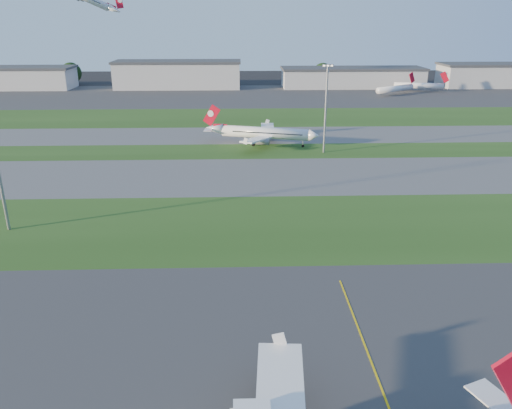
{
  "coord_description": "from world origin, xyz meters",
  "views": [
    {
      "loc": [
        -10.32,
        -37.77,
        38.51
      ],
      "look_at": [
        -7.54,
        45.58,
        7.0
      ],
      "focal_mm": 35.0,
      "sensor_mm": 36.0,
      "label": 1
    }
  ],
  "objects_px": {
    "airliner_taxiing": "(264,133)",
    "light_mast_centre": "(326,103)",
    "mini_jet_far": "(419,86)",
    "mini_jet_near": "(395,89)"
  },
  "relations": [
    {
      "from": "mini_jet_near",
      "to": "airliner_taxiing",
      "type": "bearing_deg",
      "value": -158.6
    },
    {
      "from": "mini_jet_far",
      "to": "light_mast_centre",
      "type": "height_order",
      "value": "light_mast_centre"
    },
    {
      "from": "light_mast_centre",
      "to": "mini_jet_far",
      "type": "bearing_deg",
      "value": 60.38
    },
    {
      "from": "airliner_taxiing",
      "to": "mini_jet_far",
      "type": "height_order",
      "value": "airliner_taxiing"
    },
    {
      "from": "mini_jet_far",
      "to": "light_mast_centre",
      "type": "distance_m",
      "value": 147.24
    },
    {
      "from": "airliner_taxiing",
      "to": "mini_jet_near",
      "type": "height_order",
      "value": "airliner_taxiing"
    },
    {
      "from": "airliner_taxiing",
      "to": "mini_jet_far",
      "type": "bearing_deg",
      "value": -111.47
    },
    {
      "from": "airliner_taxiing",
      "to": "light_mast_centre",
      "type": "xyz_separation_m",
      "value": [
        17.51,
        -10.09,
        10.99
      ]
    },
    {
      "from": "mini_jet_near",
      "to": "mini_jet_far",
      "type": "height_order",
      "value": "same"
    },
    {
      "from": "mini_jet_far",
      "to": "airliner_taxiing",
      "type": "bearing_deg",
      "value": -114.56
    }
  ]
}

